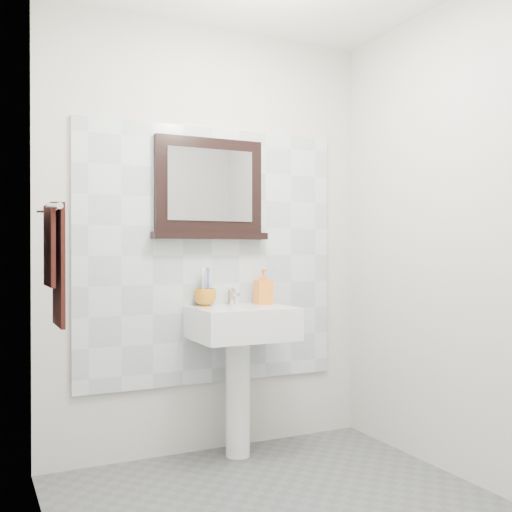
{
  "coord_description": "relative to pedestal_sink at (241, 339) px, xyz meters",
  "views": [
    {
      "loc": [
        -1.29,
        -2.21,
        1.17
      ],
      "look_at": [
        0.03,
        0.55,
        1.15
      ],
      "focal_mm": 42.0,
      "sensor_mm": 36.0,
      "label": 1
    }
  ],
  "objects": [
    {
      "name": "hand_towel",
      "position": [
        -1.04,
        -0.26,
        0.48
      ],
      "size": [
        0.06,
        0.3,
        0.55
      ],
      "color": "black",
      "rests_on": "towel_bar"
    },
    {
      "name": "pedestal_sink",
      "position": [
        0.0,
        0.0,
        0.0
      ],
      "size": [
        0.55,
        0.44,
        0.96
      ],
      "color": "white",
      "rests_on": "ground"
    },
    {
      "name": "soap_dispenser",
      "position": [
        0.2,
        0.12,
        0.29
      ],
      "size": [
        0.1,
        0.1,
        0.21
      ],
      "primitive_type": "imported",
      "rotation": [
        0.0,
        0.0,
        -0.05
      ],
      "color": "#FF5C1E",
      "rests_on": "pedestal_sink"
    },
    {
      "name": "right_wall",
      "position": [
        0.9,
        -0.87,
        0.57
      ],
      "size": [
        0.01,
        2.2,
        2.5
      ],
      "primitive_type": "cube",
      "color": "beige",
      "rests_on": "ground"
    },
    {
      "name": "splashback",
      "position": [
        -0.1,
        0.21,
        0.47
      ],
      "size": [
        1.6,
        0.02,
        1.5
      ],
      "primitive_type": "cube",
      "color": "silver",
      "rests_on": "back_wall"
    },
    {
      "name": "toothbrush_cup",
      "position": [
        -0.16,
        0.15,
        0.23
      ],
      "size": [
        0.15,
        0.15,
        0.1
      ],
      "primitive_type": "imported",
      "rotation": [
        0.0,
        0.0,
        -0.22
      ],
      "color": "#C07816",
      "rests_on": "pedestal_sink"
    },
    {
      "name": "toothbrushes",
      "position": [
        -0.16,
        0.15,
        0.31
      ],
      "size": [
        0.05,
        0.04,
        0.21
      ],
      "color": "white",
      "rests_on": "toothbrush_cup"
    },
    {
      "name": "left_wall",
      "position": [
        -1.1,
        -0.87,
        0.57
      ],
      "size": [
        0.01,
        2.2,
        2.5
      ],
      "primitive_type": "cube",
      "color": "beige",
      "rests_on": "ground"
    },
    {
      "name": "towel_bar",
      "position": [
        -1.05,
        -0.26,
        0.69
      ],
      "size": [
        0.07,
        0.4,
        0.03
      ],
      "color": "silver",
      "rests_on": "left_wall"
    },
    {
      "name": "back_wall",
      "position": [
        -0.1,
        0.23,
        0.57
      ],
      "size": [
        2.0,
        0.01,
        2.5
      ],
      "primitive_type": "cube",
      "color": "beige",
      "rests_on": "ground"
    },
    {
      "name": "framed_mirror",
      "position": [
        -0.12,
        0.19,
        0.85
      ],
      "size": [
        0.69,
        0.11,
        0.59
      ],
      "color": "black",
      "rests_on": "back_wall"
    }
  ]
}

